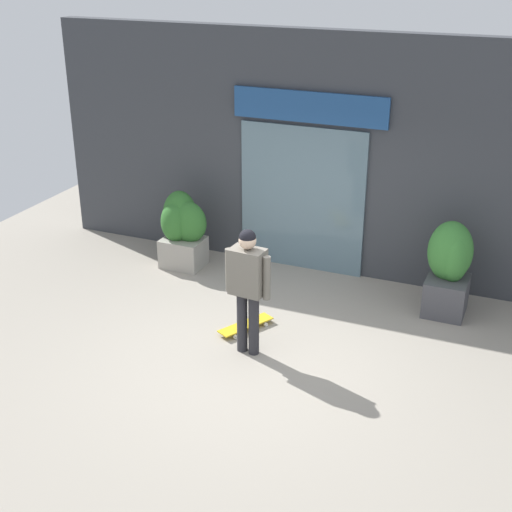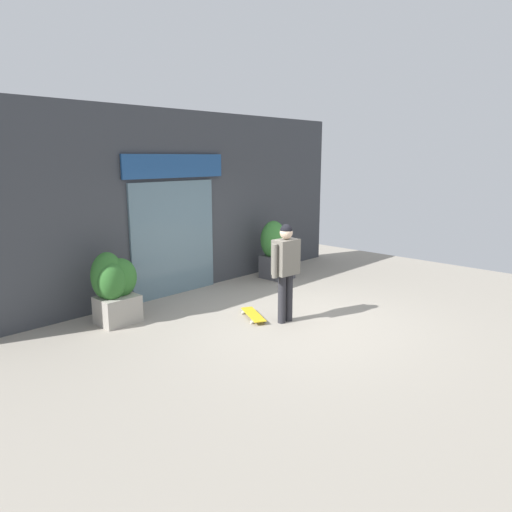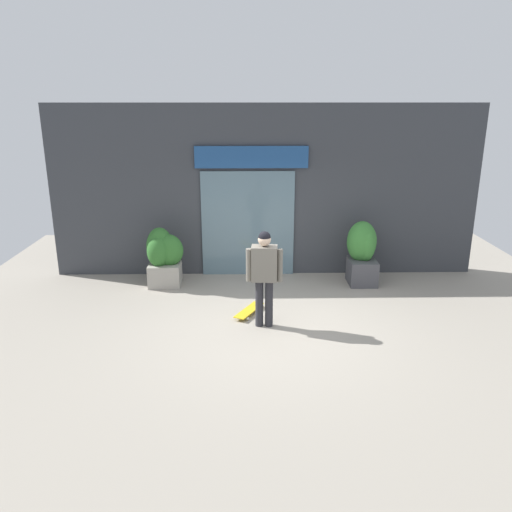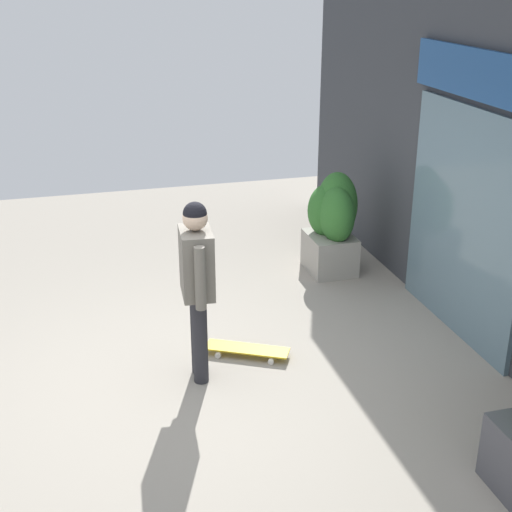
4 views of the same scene
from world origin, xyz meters
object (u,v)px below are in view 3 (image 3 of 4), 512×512
(skateboarder, at_px, (264,270))
(planter_box_right, at_px, (362,249))
(skateboard, at_px, (249,310))
(planter_box_left, at_px, (163,255))

(skateboarder, xyz_separation_m, planter_box_right, (2.06, 2.05, -0.27))
(skateboard, bearing_deg, planter_box_left, 77.14)
(planter_box_left, distance_m, planter_box_right, 4.03)
(skateboarder, xyz_separation_m, skateboard, (-0.25, 0.49, -0.92))
(planter_box_left, height_order, planter_box_right, planter_box_right)
(skateboard, distance_m, planter_box_left, 2.34)
(skateboard, bearing_deg, planter_box_right, -27.97)
(skateboard, relative_size, planter_box_right, 0.61)
(skateboarder, xyz_separation_m, planter_box_left, (-1.96, 1.98, -0.35))
(skateboarder, distance_m, planter_box_left, 2.81)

